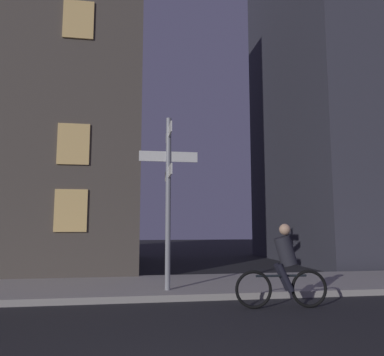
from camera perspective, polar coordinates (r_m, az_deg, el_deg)
sidewalk_kerb at (r=9.80m, az=-7.43°, el=-15.97°), size 40.00×3.25×0.14m
signpost at (r=8.80m, az=-3.60°, el=-1.16°), size 1.37×1.50×3.97m
cyclist at (r=7.75m, az=13.64°, el=-13.12°), size 1.82×0.35×1.61m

